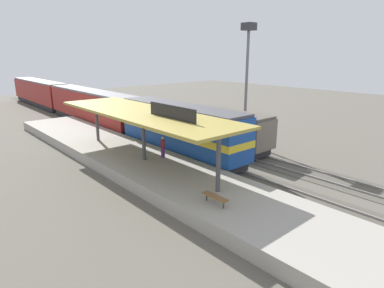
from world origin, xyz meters
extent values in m
plane|color=#5B564C|center=(2.00, 0.00, 0.00)|extent=(120.00, 120.00, 0.00)
cube|color=#4E4941|center=(0.00, 0.00, 0.02)|extent=(3.20, 110.00, 0.04)
cube|color=gray|center=(-0.72, 0.00, 0.08)|extent=(0.10, 110.00, 0.16)
cube|color=gray|center=(0.72, 0.00, 0.08)|extent=(0.10, 110.00, 0.16)
cube|color=#4E4941|center=(4.60, 0.00, 0.02)|extent=(3.20, 110.00, 0.04)
cube|color=gray|center=(3.88, 0.00, 0.08)|extent=(0.10, 110.00, 0.16)
cube|color=gray|center=(5.32, 0.00, 0.08)|extent=(0.10, 110.00, 0.16)
cube|color=#9E998E|center=(-4.60, 0.00, 0.45)|extent=(6.00, 44.00, 0.90)
cylinder|color=#47474C|center=(-4.60, -8.00, 2.70)|extent=(0.28, 0.28, 3.60)
cylinder|color=#47474C|center=(-4.60, 0.00, 2.70)|extent=(0.28, 0.28, 3.60)
cylinder|color=#47474C|center=(-4.60, 8.00, 2.70)|extent=(0.28, 0.28, 3.60)
cube|color=#A38E3D|center=(-4.60, 0.00, 4.60)|extent=(5.20, 18.00, 0.20)
cube|color=black|center=(-4.60, -3.60, 5.15)|extent=(0.12, 4.80, 0.90)
cylinder|color=#333338|center=(-6.00, -9.80, 1.11)|extent=(0.07, 0.07, 0.42)
cylinder|color=#333338|center=(-6.00, -8.50, 1.11)|extent=(0.07, 0.07, 0.42)
cube|color=brown|center=(-6.00, -9.15, 1.36)|extent=(0.44, 1.70, 0.08)
cube|color=#28282D|center=(0.00, 1.24, 0.51)|extent=(2.60, 13.60, 0.70)
cube|color=#19479E|center=(0.00, 1.24, 2.61)|extent=(2.90, 14.40, 3.50)
cube|color=#47474C|center=(0.00, 1.24, 4.48)|extent=(2.78, 14.11, 0.24)
cube|color=yellow|center=(0.00, 1.24, 2.35)|extent=(2.93, 14.43, 0.56)
cube|color=#28282D|center=(0.00, 19.24, 0.51)|extent=(2.60, 19.20, 0.70)
cube|color=maroon|center=(0.00, 19.24, 2.51)|extent=(2.90, 20.00, 3.30)
cube|color=slate|center=(0.00, 19.24, 4.28)|extent=(2.78, 19.60, 0.24)
cube|color=#28282D|center=(0.00, 40.04, 0.51)|extent=(2.60, 19.20, 0.70)
cube|color=maroon|center=(0.00, 40.04, 2.51)|extent=(2.90, 20.00, 3.30)
cube|color=slate|center=(0.00, 40.04, 4.28)|extent=(2.78, 19.60, 0.24)
cube|color=#28282D|center=(4.60, 1.23, 0.51)|extent=(2.50, 11.20, 0.70)
cube|color=#6B6056|center=(4.60, 1.23, 2.16)|extent=(2.80, 12.00, 2.60)
cube|color=#554D45|center=(4.60, 1.23, 3.58)|extent=(2.69, 11.76, 0.24)
cylinder|color=slate|center=(7.80, 0.38, 5.50)|extent=(0.28, 0.28, 11.00)
cube|color=#333338|center=(7.80, 0.38, 11.35)|extent=(1.10, 1.10, 0.70)
cylinder|color=#663375|center=(-3.26, -0.50, 1.32)|extent=(0.16, 0.16, 0.84)
cylinder|color=#663375|center=(-3.08, -0.50, 1.32)|extent=(0.16, 0.16, 0.84)
cylinder|color=maroon|center=(-3.17, -0.50, 2.06)|extent=(0.34, 0.34, 0.64)
sphere|color=tan|center=(-3.17, -0.50, 2.50)|extent=(0.23, 0.23, 0.23)
camera|label=1|loc=(-17.80, -20.74, 8.94)|focal=30.67mm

